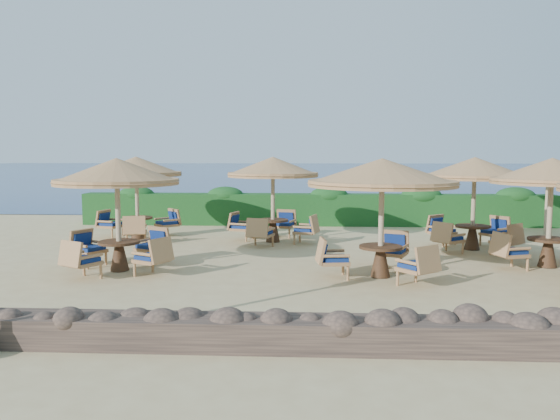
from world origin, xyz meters
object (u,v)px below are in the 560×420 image
(cafe_set_0, at_px, (117,193))
(cafe_set_6, at_px, (551,184))
(cafe_set_5, at_px, (474,185))
(cafe_set_1, at_px, (382,187))
(cafe_set_3, at_px, (136,179))
(extra_parasol, at_px, (548,171))
(cafe_set_4, at_px, (273,183))

(cafe_set_0, xyz_separation_m, cafe_set_6, (10.27, 0.96, 0.17))
(cafe_set_6, bearing_deg, cafe_set_5, 115.70)
(cafe_set_1, bearing_deg, cafe_set_3, 144.45)
(cafe_set_5, bearing_deg, cafe_set_3, 171.79)
(cafe_set_3, distance_m, cafe_set_6, 11.96)
(cafe_set_6, bearing_deg, cafe_set_1, -163.00)
(cafe_set_1, xyz_separation_m, cafe_set_3, (-7.13, 5.09, -0.08))
(extra_parasol, relative_size, cafe_set_0, 0.83)
(extra_parasol, relative_size, cafe_set_4, 0.83)
(extra_parasol, height_order, cafe_set_5, cafe_set_5)
(cafe_set_0, xyz_separation_m, cafe_set_1, (6.06, -0.33, 0.16))
(extra_parasol, distance_m, cafe_set_3, 13.70)
(cafe_set_1, distance_m, cafe_set_6, 4.40)
(cafe_set_5, bearing_deg, cafe_set_1, -130.39)
(cafe_set_0, distance_m, cafe_set_1, 6.07)
(cafe_set_0, bearing_deg, extra_parasol, 27.27)
(extra_parasol, height_order, cafe_set_0, cafe_set_0)
(cafe_set_4, bearing_deg, cafe_set_1, -59.92)
(cafe_set_0, height_order, cafe_set_1, same)
(cafe_set_5, bearing_deg, cafe_set_4, 169.48)
(extra_parasol, xyz_separation_m, cafe_set_3, (-13.60, -1.69, -0.23))
(cafe_set_5, bearing_deg, cafe_set_0, -160.20)
(cafe_set_5, bearing_deg, cafe_set_6, -64.30)
(extra_parasol, distance_m, cafe_set_1, 9.38)
(cafe_set_3, bearing_deg, extra_parasol, 7.10)
(cafe_set_3, xyz_separation_m, cafe_set_5, (10.21, -1.47, -0.08))
(cafe_set_5, xyz_separation_m, cafe_set_6, (1.12, -2.33, 0.17))
(cafe_set_1, height_order, cafe_set_4, same)
(cafe_set_4, distance_m, cafe_set_6, 7.72)
(cafe_set_4, bearing_deg, cafe_set_5, -10.52)
(extra_parasol, xyz_separation_m, cafe_set_6, (-2.26, -5.50, -0.15))
(cafe_set_0, relative_size, cafe_set_1, 0.87)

